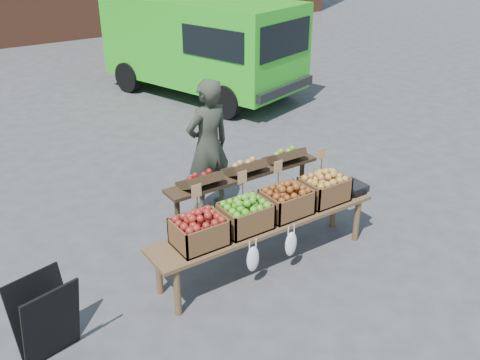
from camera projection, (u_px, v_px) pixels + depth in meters
ground at (297, 244)px, 6.37m from camera, size 80.00×80.00×0.00m
delivery_van at (202, 48)px, 11.32m from camera, size 3.33×4.92×2.02m
vendor at (208, 146)px, 6.82m from camera, size 0.67×0.47×1.76m
chalkboard_sign at (46, 319)px, 4.60m from camera, size 0.57×0.40×0.79m
back_table at (244, 194)px, 6.41m from camera, size 2.10×0.44×1.04m
display_bench at (265, 243)px, 5.88m from camera, size 2.70×0.56×0.57m
crate_golden_apples at (199, 232)px, 5.28m from camera, size 0.50×0.40×0.28m
crate_russet_pears at (245, 216)px, 5.55m from camera, size 0.50×0.40×0.28m
crate_red_apples at (286, 202)px, 5.83m from camera, size 0.50×0.40×0.28m
crate_green_apples at (324, 189)px, 6.10m from camera, size 0.50×0.40×0.28m
weighing_scale at (350, 187)px, 6.36m from camera, size 0.34×0.30×0.08m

